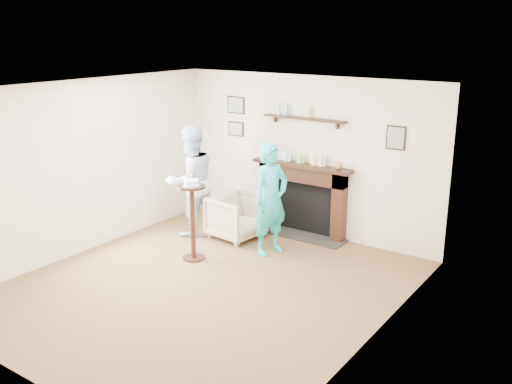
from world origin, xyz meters
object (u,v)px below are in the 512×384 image
man (193,233)px  woman (270,252)px  pedestal_table (192,208)px  armchair (237,237)px

man → woman: bearing=108.7°
woman → pedestal_table: size_ratio=1.31×
woman → man: bearing=108.0°
man → pedestal_table: pedestal_table is taller
woman → armchair: bearing=90.7°
man → woman: 1.47m
man → armchair: bearing=127.7°
man → woman: (1.46, 0.05, 0.00)m
man → woman: size_ratio=1.07×
armchair → woman: size_ratio=0.46×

